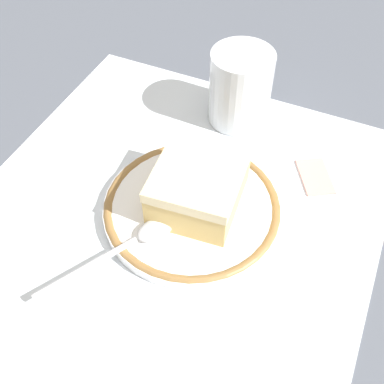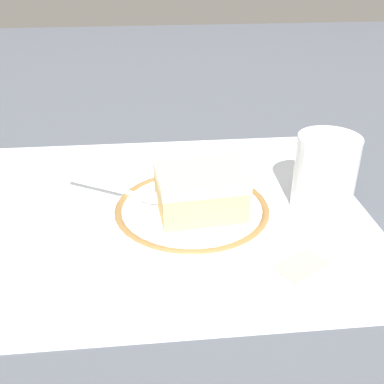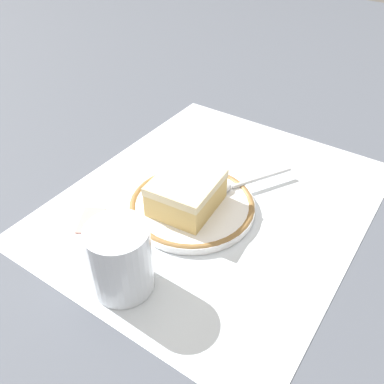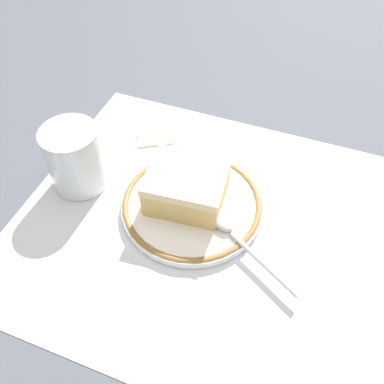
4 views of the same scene
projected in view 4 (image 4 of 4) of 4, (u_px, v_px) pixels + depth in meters
The scene contains 7 objects.
ground_plane at pixel (213, 227), 0.49m from camera, with size 2.40×2.40×0.00m, color #4C515B.
placemat at pixel (213, 227), 0.49m from camera, with size 0.47×0.39×0.00m, color silver.
plate at pixel (192, 205), 0.50m from camera, with size 0.17×0.17×0.01m.
cake_slice at pixel (187, 186), 0.49m from camera, with size 0.10×0.09×0.05m.
spoon at pixel (231, 232), 0.47m from camera, with size 0.13×0.08×0.01m.
cup at pixel (76, 161), 0.51m from camera, with size 0.07×0.07×0.09m.
sugar_packet at pixel (154, 137), 0.59m from camera, with size 0.05×0.03×0.01m, color #E5998C.
Camera 4 is at (-0.08, 0.28, 0.40)m, focal length 38.36 mm.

